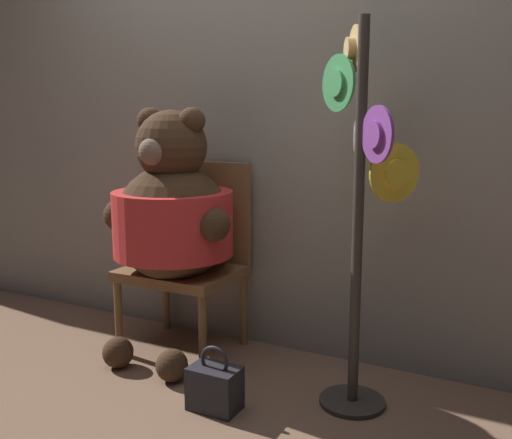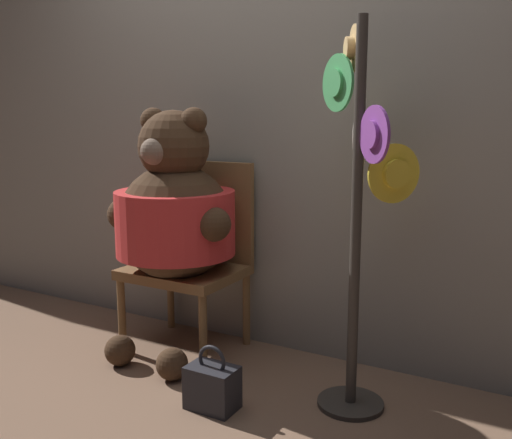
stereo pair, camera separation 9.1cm
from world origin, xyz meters
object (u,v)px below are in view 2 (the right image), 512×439
Objects in this scene: hat_display_rack at (361,190)px; teddy_bear at (175,215)px; chair at (194,250)px; handbag_on_ground at (212,386)px.

teddy_bear is at bearing 178.55° from hat_display_rack.
hat_display_rack reaches higher than chair.
teddy_bear is 4.49× the size of handbag_on_ground.
chair is 0.78× the size of teddy_bear.
teddy_bear is 0.98m from hat_display_rack.
hat_display_rack reaches higher than handbag_on_ground.
teddy_bear is 0.79× the size of hat_display_rack.
handbag_on_ground is at bearing -48.95° from chair.
handbag_on_ground is at bearing -39.13° from teddy_bear.
teddy_bear reaches higher than handbag_on_ground.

